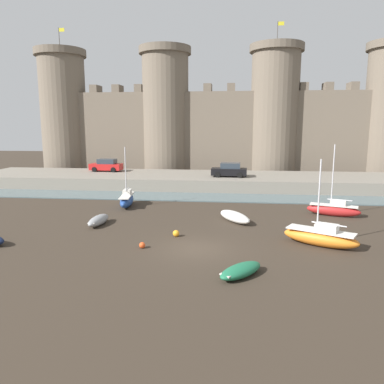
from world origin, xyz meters
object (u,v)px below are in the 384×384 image
at_px(car_quay_west, 106,165).
at_px(car_quay_east, 229,170).
at_px(sailboat_midflat_left, 321,237).
at_px(rowboat_midflat_centre, 235,216).
at_px(mooring_buoy_near_channel, 142,245).
at_px(rowboat_near_channel_left, 98,220).
at_px(sailboat_foreground_left, 334,209).
at_px(mooring_buoy_near_shore, 176,233).
at_px(rowboat_near_channel_right, 241,270).
at_px(sailboat_foreground_centre, 127,200).

bearing_deg(car_quay_west, car_quay_east, -12.11).
distance_m(sailboat_midflat_left, rowboat_midflat_centre, 7.53).
distance_m(rowboat_midflat_centre, mooring_buoy_near_channel, 8.99).
distance_m(rowboat_near_channel_left, car_quay_east, 19.84).
bearing_deg(rowboat_midflat_centre, sailboat_foreground_left, 18.73).
relative_size(rowboat_near_channel_left, mooring_buoy_near_shore, 6.78).
height_order(rowboat_near_channel_left, car_quay_west, car_quay_west).
bearing_deg(rowboat_near_channel_right, rowboat_midflat_centre, 91.55).
distance_m(rowboat_near_channel_left, sailboat_foreground_left, 18.94).
relative_size(sailboat_foreground_centre, rowboat_midflat_centre, 1.46).
bearing_deg(rowboat_midflat_centre, sailboat_midflat_left, -45.22).
distance_m(rowboat_midflat_centre, car_quay_east, 15.30).
relative_size(rowboat_midflat_centre, sailboat_foreground_left, 0.64).
bearing_deg(sailboat_foreground_centre, car_quay_east, 49.21).
bearing_deg(mooring_buoy_near_shore, rowboat_near_channel_left, 159.72).
xyz_separation_m(rowboat_near_channel_right, mooring_buoy_near_shore, (-4.21, 6.28, -0.10)).
bearing_deg(car_quay_east, mooring_buoy_near_shore, -99.58).
bearing_deg(sailboat_midflat_left, sailboat_foreground_left, 70.77).
xyz_separation_m(sailboat_foreground_centre, rowboat_midflat_centre, (9.87, -4.46, -0.23)).
xyz_separation_m(rowboat_near_channel_left, car_quay_west, (-6.46, 20.72, 1.83)).
relative_size(rowboat_near_channel_right, mooring_buoy_near_channel, 7.67).
bearing_deg(car_quay_east, sailboat_foreground_left, -54.85).
relative_size(sailboat_midflat_left, rowboat_near_channel_right, 1.87).
distance_m(rowboat_midflat_centre, mooring_buoy_near_shore, 5.91).
bearing_deg(mooring_buoy_near_channel, car_quay_east, 77.31).
height_order(rowboat_near_channel_left, car_quay_east, car_quay_east).
bearing_deg(mooring_buoy_near_shore, car_quay_east, 80.42).
height_order(sailboat_foreground_centre, car_quay_east, sailboat_foreground_centre).
height_order(sailboat_foreground_left, car_quay_east, sailboat_foreground_left).
relative_size(rowboat_near_channel_left, rowboat_midflat_centre, 0.80).
height_order(sailboat_foreground_centre, mooring_buoy_near_channel, sailboat_foreground_centre).
relative_size(car_quay_west, car_quay_east, 1.00).
distance_m(sailboat_foreground_centre, mooring_buoy_near_channel, 12.25).
height_order(mooring_buoy_near_shore, car_quay_west, car_quay_west).
height_order(sailboat_midflat_left, rowboat_midflat_centre, sailboat_midflat_left).
relative_size(mooring_buoy_near_channel, car_quay_west, 0.09).
distance_m(rowboat_midflat_centre, rowboat_near_channel_right, 10.70).
bearing_deg(mooring_buoy_near_channel, sailboat_foreground_left, 35.42).
relative_size(rowboat_near_channel_right, sailboat_foreground_left, 0.49).
distance_m(sailboat_foreground_centre, rowboat_near_channel_right, 18.25).
relative_size(rowboat_midflat_centre, car_quay_west, 0.90).
bearing_deg(mooring_buoy_near_shore, sailboat_foreground_left, 30.75).
height_order(sailboat_foreground_centre, mooring_buoy_near_shore, sailboat_foreground_centre).
distance_m(sailboat_midflat_left, sailboat_foreground_centre, 18.06).
relative_size(rowboat_near_channel_right, car_quay_west, 0.69).
bearing_deg(sailboat_midflat_left, mooring_buoy_near_shore, 174.25).
bearing_deg(rowboat_midflat_centre, sailboat_foreground_centre, 155.67).
height_order(sailboat_midflat_left, car_quay_west, sailboat_midflat_left).
height_order(rowboat_near_channel_left, rowboat_near_channel_right, rowboat_near_channel_left).
bearing_deg(rowboat_near_channel_right, sailboat_midflat_left, 46.85).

